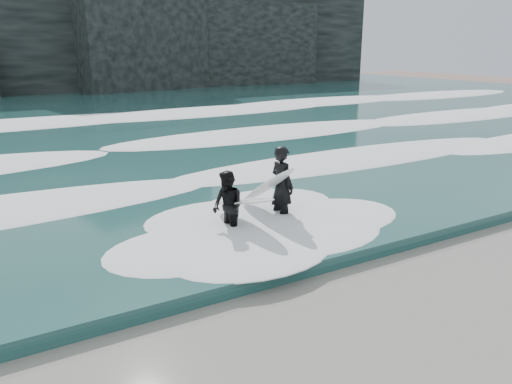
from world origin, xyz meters
TOP-DOWN VIEW (x-y plane):
  - ground at (0.00, 0.00)m, footprint 120.00×120.00m
  - sea at (0.00, 29.00)m, footprint 90.00×52.00m
  - headland at (0.00, 46.00)m, footprint 70.00×9.00m
  - foam_near at (0.00, 9.00)m, footprint 60.00×3.20m
  - foam_mid at (0.00, 16.00)m, footprint 60.00×4.00m
  - foam_far at (0.00, 25.00)m, footprint 60.00×4.80m
  - surfer_left at (0.75, 5.80)m, footprint 1.09×1.99m
  - surfer_right at (-0.76, 5.48)m, footprint 1.16×2.26m

SIDE VIEW (x-z plane):
  - ground at x=0.00m, z-range 0.00..0.00m
  - sea at x=0.00m, z-range 0.00..0.30m
  - foam_near at x=0.00m, z-range 0.30..0.50m
  - foam_mid at x=0.00m, z-range 0.30..0.54m
  - foam_far at x=0.00m, z-range 0.30..0.60m
  - surfer_right at x=-0.76m, z-range 0.01..1.64m
  - surfer_left at x=0.75m, z-range 0.01..1.99m
  - headland at x=0.00m, z-range 0.00..10.00m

